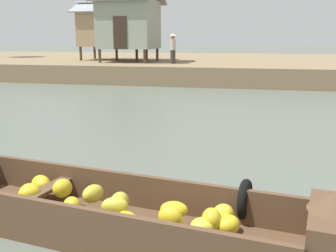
{
  "coord_description": "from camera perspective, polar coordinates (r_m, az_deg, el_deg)",
  "views": [
    {
      "loc": [
        3.14,
        0.53,
        2.36
      ],
      "look_at": [
        1.46,
        7.81,
        0.72
      ],
      "focal_mm": 42.53,
      "sensor_mm": 36.0,
      "label": 1
    }
  ],
  "objects": [
    {
      "name": "ground_plane",
      "position": [
        10.25,
        -5.17,
        -0.94
      ],
      "size": [
        300.0,
        300.0,
        0.0
      ],
      "primitive_type": "plane",
      "color": "#596056"
    },
    {
      "name": "riverbank_strip",
      "position": [
        29.49,
        6.98,
        8.69
      ],
      "size": [
        160.0,
        20.0,
        0.99
      ],
      "primitive_type": "cube",
      "color": "#7F6B4C",
      "rests_on": "ground"
    },
    {
      "name": "banana_boat",
      "position": [
        5.07,
        -8.6,
        -11.63
      ],
      "size": [
        5.78,
        1.95,
        0.91
      ],
      "color": "brown",
      "rests_on": "ground"
    },
    {
      "name": "stilt_house_left",
      "position": [
        26.84,
        -7.78,
        13.77
      ],
      "size": [
        4.87,
        3.12,
        3.74
      ],
      "color": "#4C3826",
      "rests_on": "riverbank_strip"
    },
    {
      "name": "stilt_house_mid_left",
      "position": [
        24.58,
        -5.6,
        14.45
      ],
      "size": [
        3.82,
        3.7,
        4.37
      ],
      "color": "#4C3826",
      "rests_on": "riverbank_strip"
    },
    {
      "name": "vendor_person",
      "position": [
        22.55,
        0.71,
        11.27
      ],
      "size": [
        0.44,
        0.44,
        1.66
      ],
      "color": "#332D28",
      "rests_on": "riverbank_strip"
    }
  ]
}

